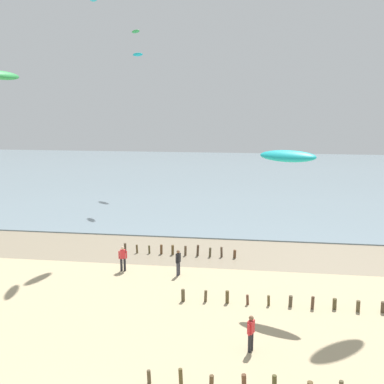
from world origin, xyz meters
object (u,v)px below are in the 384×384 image
kite_aloft_1 (136,31)px  kite_aloft_7 (0,75)px  person_left_flank (251,332)px  kite_aloft_8 (288,156)px  kite_aloft_2 (138,55)px  person_mid_beach (178,262)px  person_by_waterline (123,258)px

kite_aloft_1 → kite_aloft_7: kite_aloft_1 is taller
person_left_flank → kite_aloft_8: (1.77, 6.51, 7.22)m
kite_aloft_1 → kite_aloft_2: 7.13m
kite_aloft_2 → person_mid_beach: bearing=150.0°
person_mid_beach → person_by_waterline: 3.79m
person_mid_beach → person_by_waterline: size_ratio=1.00×
kite_aloft_1 → person_by_waterline: bearing=155.4°
kite_aloft_2 → kite_aloft_7: kite_aloft_2 is taller
kite_aloft_7 → kite_aloft_8: kite_aloft_7 is taller
kite_aloft_2 → kite_aloft_7: 27.82m
person_by_waterline → kite_aloft_2: bearing=102.2°
person_left_flank → kite_aloft_2: (-14.99, 38.63, 16.35)m
person_by_waterline → person_left_flank: same height
kite_aloft_8 → kite_aloft_1: bearing=-35.7°
person_mid_beach → kite_aloft_1: (-8.62, 23.20, 18.05)m
person_mid_beach → kite_aloft_2: 35.61m
person_by_waterline → kite_aloft_1: 29.60m
person_mid_beach → kite_aloft_7: (-12.90, 2.59, 12.06)m
person_mid_beach → kite_aloft_1: 30.63m
kite_aloft_7 → person_by_waterline: bearing=-88.9°
kite_aloft_1 → kite_aloft_8: bearing=174.4°
person_by_waterline → kite_aloft_2: kite_aloft_2 is taller
person_by_waterline → kite_aloft_7: 15.30m
person_left_flank → kite_aloft_8: size_ratio=0.53×
kite_aloft_1 → kite_aloft_7: bearing=131.8°
person_by_waterline → kite_aloft_7: bearing=165.5°
person_left_flank → kite_aloft_7: kite_aloft_7 is taller
kite_aloft_1 → kite_aloft_7: 21.89m
kite_aloft_1 → kite_aloft_7: (-4.28, -20.61, -5.99)m
person_by_waterline → kite_aloft_1: kite_aloft_1 is taller
person_by_waterline → person_mid_beach: bearing=-3.6°
kite_aloft_8 → kite_aloft_2: bearing=-39.0°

